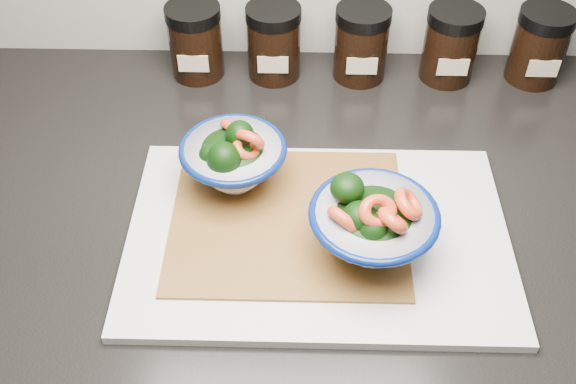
{
  "coord_description": "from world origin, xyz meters",
  "views": [
    {
      "loc": [
        -0.11,
        0.83,
        1.51
      ],
      "look_at": [
        -0.12,
        1.37,
        0.96
      ],
      "focal_mm": 42.0,
      "sensor_mm": 36.0,
      "label": 1
    }
  ],
  "objects_px": {
    "bowl_right": "(372,225)",
    "spice_jar_a": "(196,41)",
    "bowl_left": "(234,158)",
    "spice_jar_b": "(274,42)",
    "spice_jar_d": "(451,44)",
    "cutting_board": "(318,236)",
    "spice_jar_e": "(540,45)",
    "spice_jar_c": "(361,43)"
  },
  "relations": [
    {
      "from": "spice_jar_c",
      "to": "spice_jar_b",
      "type": "bearing_deg",
      "value": 180.0
    },
    {
      "from": "bowl_left",
      "to": "spice_jar_b",
      "type": "xyz_separation_m",
      "value": [
        0.04,
        0.26,
        -0.0
      ]
    },
    {
      "from": "spice_jar_b",
      "to": "spice_jar_e",
      "type": "bearing_deg",
      "value": 0.0
    },
    {
      "from": "bowl_right",
      "to": "spice_jar_a",
      "type": "xyz_separation_m",
      "value": [
        -0.24,
        0.37,
        -0.0
      ]
    },
    {
      "from": "cutting_board",
      "to": "spice_jar_e",
      "type": "distance_m",
      "value": 0.47
    },
    {
      "from": "spice_jar_c",
      "to": "spice_jar_e",
      "type": "distance_m",
      "value": 0.26
    },
    {
      "from": "spice_jar_e",
      "to": "cutting_board",
      "type": "bearing_deg",
      "value": -134.28
    },
    {
      "from": "cutting_board",
      "to": "spice_jar_d",
      "type": "height_order",
      "value": "spice_jar_d"
    },
    {
      "from": "spice_jar_b",
      "to": "bowl_right",
      "type": "bearing_deg",
      "value": -71.54
    },
    {
      "from": "spice_jar_c",
      "to": "spice_jar_e",
      "type": "relative_size",
      "value": 1.0
    },
    {
      "from": "spice_jar_c",
      "to": "spice_jar_d",
      "type": "bearing_deg",
      "value": 0.0
    },
    {
      "from": "spice_jar_e",
      "to": "spice_jar_d",
      "type": "bearing_deg",
      "value": 180.0
    },
    {
      "from": "bowl_right",
      "to": "spice_jar_a",
      "type": "bearing_deg",
      "value": 123.09
    },
    {
      "from": "bowl_right",
      "to": "spice_jar_d",
      "type": "relative_size",
      "value": 1.28
    },
    {
      "from": "bowl_right",
      "to": "spice_jar_c",
      "type": "distance_m",
      "value": 0.37
    },
    {
      "from": "spice_jar_e",
      "to": "spice_jar_b",
      "type": "bearing_deg",
      "value": 180.0
    },
    {
      "from": "spice_jar_a",
      "to": "spice_jar_e",
      "type": "bearing_deg",
      "value": 0.0
    },
    {
      "from": "bowl_right",
      "to": "spice_jar_d",
      "type": "distance_m",
      "value": 0.39
    },
    {
      "from": "spice_jar_a",
      "to": "spice_jar_c",
      "type": "relative_size",
      "value": 1.0
    },
    {
      "from": "spice_jar_b",
      "to": "spice_jar_c",
      "type": "relative_size",
      "value": 1.0
    },
    {
      "from": "bowl_right",
      "to": "spice_jar_a",
      "type": "relative_size",
      "value": 1.28
    },
    {
      "from": "spice_jar_a",
      "to": "spice_jar_b",
      "type": "xyz_separation_m",
      "value": [
        0.12,
        0.0,
        0.0
      ]
    },
    {
      "from": "spice_jar_d",
      "to": "spice_jar_e",
      "type": "bearing_deg",
      "value": 0.0
    },
    {
      "from": "cutting_board",
      "to": "spice_jar_d",
      "type": "relative_size",
      "value": 3.98
    },
    {
      "from": "cutting_board",
      "to": "bowl_right",
      "type": "height_order",
      "value": "bowl_right"
    },
    {
      "from": "bowl_left",
      "to": "bowl_right",
      "type": "distance_m",
      "value": 0.2
    },
    {
      "from": "spice_jar_c",
      "to": "spice_jar_e",
      "type": "bearing_deg",
      "value": 0.0
    },
    {
      "from": "bowl_left",
      "to": "spice_jar_d",
      "type": "height_order",
      "value": "same"
    },
    {
      "from": "spice_jar_d",
      "to": "spice_jar_a",
      "type": "bearing_deg",
      "value": 180.0
    },
    {
      "from": "spice_jar_d",
      "to": "spice_jar_e",
      "type": "xyz_separation_m",
      "value": [
        0.13,
        0.0,
        0.0
      ]
    },
    {
      "from": "spice_jar_d",
      "to": "cutting_board",
      "type": "bearing_deg",
      "value": -120.39
    },
    {
      "from": "cutting_board",
      "to": "spice_jar_e",
      "type": "xyz_separation_m",
      "value": [
        0.33,
        0.34,
        0.05
      ]
    },
    {
      "from": "spice_jar_a",
      "to": "spice_jar_d",
      "type": "height_order",
      "value": "same"
    },
    {
      "from": "bowl_right",
      "to": "spice_jar_a",
      "type": "height_order",
      "value": "bowl_right"
    },
    {
      "from": "spice_jar_a",
      "to": "spice_jar_d",
      "type": "bearing_deg",
      "value": 0.0
    },
    {
      "from": "spice_jar_a",
      "to": "spice_jar_e",
      "type": "distance_m",
      "value": 0.51
    },
    {
      "from": "cutting_board",
      "to": "bowl_left",
      "type": "xyz_separation_m",
      "value": [
        -0.1,
        0.08,
        0.05
      ]
    },
    {
      "from": "spice_jar_a",
      "to": "spice_jar_c",
      "type": "xyz_separation_m",
      "value": [
        0.25,
        0.0,
        0.0
      ]
    },
    {
      "from": "cutting_board",
      "to": "bowl_right",
      "type": "relative_size",
      "value": 3.12
    },
    {
      "from": "spice_jar_d",
      "to": "spice_jar_b",
      "type": "bearing_deg",
      "value": 180.0
    },
    {
      "from": "bowl_right",
      "to": "spice_jar_b",
      "type": "distance_m",
      "value": 0.39
    },
    {
      "from": "spice_jar_b",
      "to": "spice_jar_e",
      "type": "relative_size",
      "value": 1.0
    }
  ]
}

